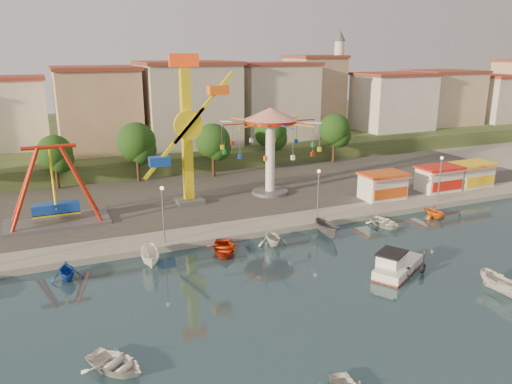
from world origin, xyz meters
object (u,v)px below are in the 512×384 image
wave_swinger (270,132)px  rowboat_a (115,364)px  kamikaze_tower (190,135)px  cabin_motorboat (397,267)px  skiff (501,285)px  pirate_ship_ride (53,187)px

wave_swinger → rowboat_a: wave_swinger is taller
kamikaze_tower → rowboat_a: (-12.68, -27.29, -8.07)m
cabin_motorboat → skiff: cabin_motorboat is taller
cabin_motorboat → rowboat_a: cabin_motorboat is taller
kamikaze_tower → wave_swinger: 9.70m
pirate_ship_ride → skiff: pirate_ship_ride is taller
kamikaze_tower → wave_swinger: size_ratio=1.42×
pirate_ship_ride → wave_swinger: size_ratio=0.86×
kamikaze_tower → cabin_motorboat: 26.64m
kamikaze_tower → pirate_ship_ride: bearing=-175.3°
cabin_motorboat → wave_swinger: bearing=61.0°
pirate_ship_ride → kamikaze_tower: size_ratio=0.61×
wave_swinger → cabin_motorboat: wave_swinger is taller
rowboat_a → skiff: bearing=-40.4°
kamikaze_tower → cabin_motorboat: (10.24, -23.28, -7.93)m
pirate_ship_ride → kamikaze_tower: kamikaze_tower is taller
pirate_ship_ride → cabin_motorboat: bearing=-41.7°
kamikaze_tower → skiff: bearing=-62.9°
pirate_ship_ride → rowboat_a: 26.47m
wave_swinger → skiff: wave_swinger is taller
wave_swinger → kamikaze_tower: bearing=179.7°
cabin_motorboat → skiff: 7.65m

